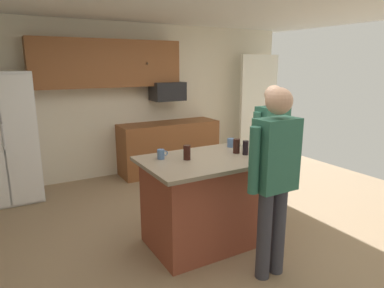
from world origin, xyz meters
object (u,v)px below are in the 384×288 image
microwave_over_range (167,91)px  person_elder_center (275,172)px  refrigerator (3,138)px  mug_blue_stoneware (161,154)px  mug_ceramic_white (231,143)px  glass_stout_tall (236,146)px  tumbler_amber (246,148)px  person_guest_right (271,144)px  kitchen_island (206,201)px  glass_dark_ale (187,152)px

microwave_over_range → person_elder_center: (-0.57, -3.33, -0.44)m
refrigerator → mug_blue_stoneware: 2.61m
mug_ceramic_white → glass_stout_tall: bearing=-114.2°
microwave_over_range → person_elder_center: size_ratio=0.32×
person_elder_center → mug_blue_stoneware: 1.19m
refrigerator → mug_ceramic_white: refrigerator is taller
microwave_over_range → tumbler_amber: bearing=-97.2°
person_guest_right → refrigerator: bearing=-45.8°
microwave_over_range → glass_stout_tall: microwave_over_range is taller
person_elder_center → tumbler_amber: (0.24, 0.71, 0.03)m
kitchen_island → glass_dark_ale: (-0.20, 0.06, 0.55)m
glass_stout_tall → mug_blue_stoneware: size_ratio=1.34×
mug_ceramic_white → tumbler_amber: (-0.07, -0.36, 0.03)m
kitchen_island → person_guest_right: (1.01, 0.12, 0.48)m
kitchen_island → mug_blue_stoneware: 0.70m
person_guest_right → mug_blue_stoneware: (-1.43, 0.09, 0.04)m
microwave_over_range → person_guest_right: (0.23, -2.41, -0.48)m
person_guest_right → mug_blue_stoneware: person_guest_right is taller
glass_dark_ale → tumbler_amber: bearing=-12.8°
microwave_over_range → glass_dark_ale: size_ratio=3.69×
refrigerator → glass_stout_tall: refrigerator is taller
kitchen_island → glass_dark_ale: bearing=163.7°
refrigerator → mug_ceramic_white: size_ratio=14.22×
kitchen_island → refrigerator: bearing=127.1°
person_elder_center → tumbler_amber: person_elder_center is taller
glass_dark_ale → tumbler_amber: size_ratio=0.97×
refrigerator → mug_ceramic_white: (2.34, -2.13, 0.10)m
microwave_over_range → person_elder_center: bearing=-99.8°
kitchen_island → mug_ceramic_white: mug_ceramic_white is taller
mug_blue_stoneware → mug_ceramic_white: bearing=3.9°
mug_ceramic_white → mug_blue_stoneware: 0.94m
mug_blue_stoneware → glass_stout_tall: bearing=-13.3°
glass_dark_ale → mug_blue_stoneware: glass_dark_ale is taller
mug_blue_stoneware → kitchen_island: bearing=-26.9°
mug_ceramic_white → person_guest_right: bearing=-17.6°
microwave_over_range → kitchen_island: size_ratio=0.42×
tumbler_amber → refrigerator: bearing=132.2°
person_guest_right → mug_ceramic_white: bearing=-24.5°
person_elder_center → person_guest_right: bearing=-55.5°
kitchen_island → mug_ceramic_white: (0.52, 0.28, 0.53)m
mug_ceramic_white → glass_dark_ale: 0.75m
glass_dark_ale → mug_blue_stoneware: 0.27m
refrigerator → glass_dark_ale: (1.63, -2.35, 0.12)m
mug_ceramic_white → glass_dark_ale: (-0.72, -0.22, 0.02)m
microwave_over_range → kitchen_island: bearing=-107.0°
kitchen_island → person_elder_center: person_elder_center is taller
microwave_over_range → glass_stout_tall: size_ratio=3.51×
glass_dark_ale → tumbler_amber: 0.66m
kitchen_island → glass_stout_tall: (0.40, 0.02, 0.55)m
microwave_over_range → person_guest_right: bearing=-84.5°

